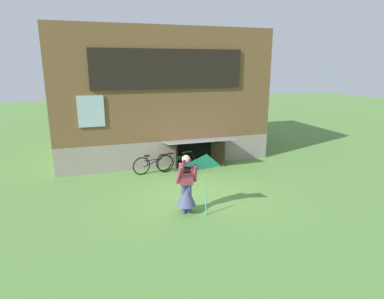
{
  "coord_description": "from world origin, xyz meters",
  "views": [
    {
      "loc": [
        -2.96,
        -8.92,
        3.9
      ],
      "look_at": [
        0.16,
        0.75,
        1.25
      ],
      "focal_mm": 30.55,
      "sensor_mm": 36.0,
      "label": 1
    }
  ],
  "objects_px": {
    "person": "(186,189)",
    "bicycle_black": "(153,164)",
    "bicycle_green": "(176,161)",
    "kite": "(206,171)"
  },
  "relations": [
    {
      "from": "person",
      "to": "bicycle_black",
      "type": "xyz_separation_m",
      "value": [
        -0.19,
        3.61,
        -0.34
      ]
    },
    {
      "from": "bicycle_green",
      "to": "kite",
      "type": "bearing_deg",
      "value": -106.96
    },
    {
      "from": "bicycle_green",
      "to": "bicycle_black",
      "type": "distance_m",
      "value": 0.91
    },
    {
      "from": "bicycle_green",
      "to": "bicycle_black",
      "type": "height_order",
      "value": "bicycle_green"
    },
    {
      "from": "kite",
      "to": "bicycle_green",
      "type": "relative_size",
      "value": 1.07
    },
    {
      "from": "bicycle_green",
      "to": "person",
      "type": "bearing_deg",
      "value": -113.19
    },
    {
      "from": "bicycle_black",
      "to": "person",
      "type": "bearing_deg",
      "value": -97.8
    },
    {
      "from": "kite",
      "to": "bicycle_black",
      "type": "bearing_deg",
      "value": 97.4
    },
    {
      "from": "person",
      "to": "bicycle_black",
      "type": "relative_size",
      "value": 1.06
    },
    {
      "from": "person",
      "to": "bicycle_black",
      "type": "distance_m",
      "value": 3.63
    }
  ]
}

